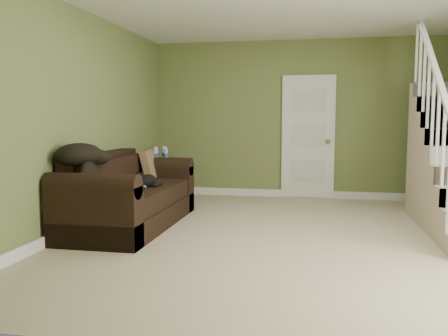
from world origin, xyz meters
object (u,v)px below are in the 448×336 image
at_px(side_table, 162,181).
at_px(banana, 138,189).
at_px(cat, 146,181).
at_px(sofa, 128,198).

height_order(side_table, banana, side_table).
xyz_separation_m(side_table, cat, (0.39, -1.75, 0.24)).
bearing_deg(banana, cat, 67.30).
relative_size(sofa, banana, 11.27).
bearing_deg(side_table, cat, -77.29).
distance_m(side_table, banana, 2.12).
bearing_deg(banana, sofa, 102.51).
bearing_deg(side_table, banana, -78.74).
relative_size(side_table, cat, 1.92).
height_order(sofa, side_table, sofa).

